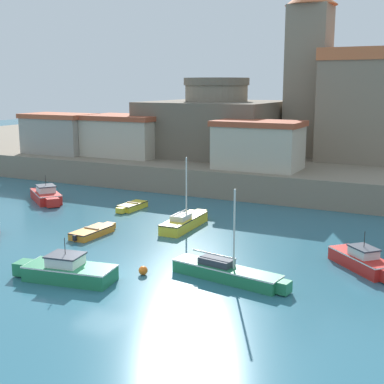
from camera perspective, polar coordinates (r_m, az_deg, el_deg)
ground_plane at (r=29.08m, az=-9.88°, el=-9.13°), size 200.00×200.00×0.00m
quay_seawall at (r=65.54m, az=11.87°, el=3.40°), size 120.00×40.00×2.44m
dinghy_orange_0 at (r=37.09m, az=-10.52°, el=-4.16°), size 1.47×4.09×0.57m
sailboat_green_1 at (r=28.41m, az=3.77°, el=-8.52°), size 6.80×2.26×4.93m
dinghy_yellow_2 at (r=44.16m, az=-6.44°, el=-1.51°), size 1.28×3.56×0.59m
motorboat_green_4 at (r=29.10m, az=-13.24°, el=-8.13°), size 5.73×2.63×2.31m
motorboat_red_5 at (r=31.37m, az=17.72°, el=-7.00°), size 4.28×4.17×2.21m
motorboat_red_6 at (r=48.47m, az=-15.29°, el=-0.35°), size 5.21×4.42×2.36m
sailboat_yellow_7 at (r=38.31m, az=-0.78°, el=-3.16°), size 1.62×5.82×5.07m
mooring_buoy at (r=29.28m, az=-5.24°, el=-8.34°), size 0.49×0.49×0.49m
church at (r=60.28m, az=17.62°, el=9.62°), size 13.94×14.55×17.72m
fortress at (r=60.11m, az=2.58°, el=7.21°), size 13.86×13.86×8.34m
harbor_shed_near_wharf at (r=62.38m, az=-13.99°, el=6.11°), size 7.99×4.77×4.43m
harbor_shed_mid_row at (r=49.46m, az=7.09°, el=5.03°), size 8.00×4.90×4.42m
harbor_shed_far_end at (r=58.80m, az=-7.02°, el=6.04°), size 8.70×6.21×4.40m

